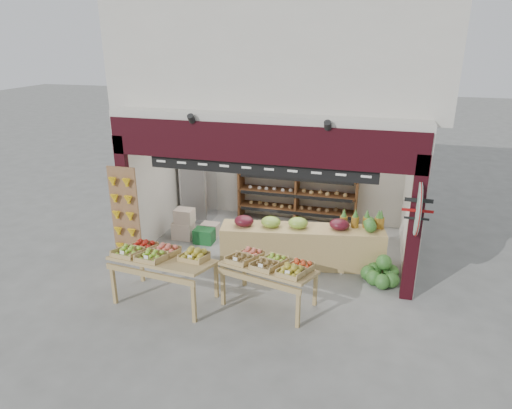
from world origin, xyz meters
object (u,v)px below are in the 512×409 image
object	(u,v)px
refrigerator	(198,184)
mid_counter	(302,244)
back_shelving	(297,180)
display_table_left	(159,256)
watermelon_pile	(381,274)
cardboard_stack	(194,228)
display_table_right	(269,265)

from	to	relation	value
refrigerator	mid_counter	xyz separation A→B (m)	(2.96, -1.79, -0.47)
back_shelving	refrigerator	size ratio (longest dim) A/B	1.60
back_shelving	display_table_left	xyz separation A→B (m)	(-1.64, -4.18, -0.27)
mid_counter	display_table_left	xyz separation A→B (m)	(-2.17, -1.93, 0.38)
back_shelving	watermelon_pile	distance (m)	3.46
mid_counter	watermelon_pile	size ratio (longest dim) A/B	4.60
refrigerator	mid_counter	bearing A→B (deg)	-31.28
cardboard_stack	watermelon_pile	distance (m)	4.29
refrigerator	watermelon_pile	bearing A→B (deg)	-25.19
back_shelving	display_table_right	bearing A→B (deg)	-86.22
mid_counter	watermelon_pile	bearing A→B (deg)	-11.96
cardboard_stack	mid_counter	xyz separation A→B (m)	(2.60, -0.58, 0.18)
back_shelving	display_table_left	bearing A→B (deg)	-111.48
back_shelving	refrigerator	distance (m)	2.48
refrigerator	watermelon_pile	world-z (taller)	refrigerator
display_table_left	display_table_right	distance (m)	1.93
back_shelving	display_table_right	distance (m)	3.91
display_table_left	watermelon_pile	world-z (taller)	display_table_left
cardboard_stack	display_table_left	world-z (taller)	display_table_left
back_shelving	display_table_left	distance (m)	4.50
cardboard_stack	mid_counter	size ratio (longest dim) A/B	0.30
back_shelving	display_table_right	xyz separation A→B (m)	(0.26, -3.88, -0.33)
refrigerator	watermelon_pile	size ratio (longest dim) A/B	2.55
refrigerator	display_table_left	size ratio (longest dim) A/B	1.04
refrigerator	display_table_right	bearing A→B (deg)	-52.02
display_table_right	watermelon_pile	bearing A→B (deg)	35.02
display_table_left	display_table_right	world-z (taller)	display_table_left
cardboard_stack	refrigerator	bearing A→B (deg)	106.42
refrigerator	display_table_right	world-z (taller)	refrigerator
refrigerator	watermelon_pile	xyz separation A→B (m)	(4.54, -2.12, -0.74)
refrigerator	display_table_right	size ratio (longest dim) A/B	1.10
display_table_right	watermelon_pile	world-z (taller)	display_table_right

